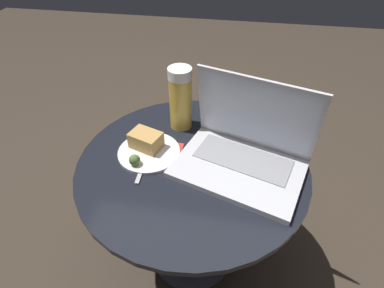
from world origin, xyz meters
name	(u,v)px	position (x,y,z in m)	size (l,w,h in m)	color
ground_plane	(192,253)	(0.00, 0.00, 0.00)	(6.00, 6.00, 0.00)	#382D23
table	(192,186)	(0.00, 0.00, 0.41)	(0.70, 0.70, 0.52)	#515156
napkin	(154,152)	(-0.13, 0.02, 0.52)	(0.18, 0.13, 0.00)	#B7332D
laptop	(244,150)	(0.15, 0.02, 0.58)	(0.42, 0.35, 0.26)	silver
beer_glass	(181,99)	(-0.07, 0.18, 0.63)	(0.08, 0.08, 0.22)	gold
snack_plate	(147,147)	(-0.15, 0.02, 0.54)	(0.19, 0.19, 0.06)	white
fork	(145,160)	(-0.14, -0.02, 0.52)	(0.03, 0.17, 0.00)	#B2B2B7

